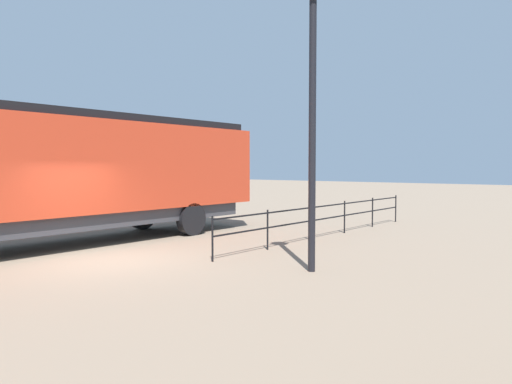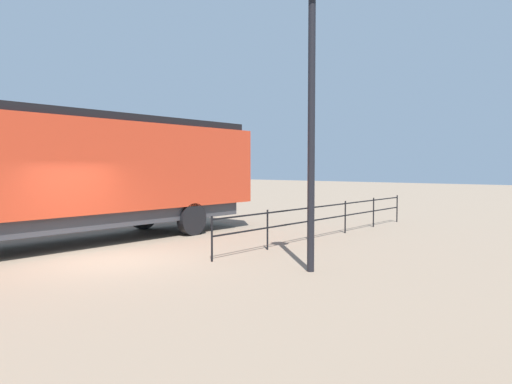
{
  "view_description": "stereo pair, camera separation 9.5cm",
  "coord_description": "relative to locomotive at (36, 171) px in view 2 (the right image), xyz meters",
  "views": [
    {
      "loc": [
        10.36,
        -7.04,
        2.34
      ],
      "look_at": [
        1.54,
        3.9,
        1.6
      ],
      "focal_mm": 34.36,
      "sensor_mm": 36.0,
      "label": 1
    },
    {
      "loc": [
        10.44,
        -6.98,
        2.34
      ],
      "look_at": [
        1.54,
        3.9,
        1.6
      ],
      "focal_mm": 34.36,
      "sensor_mm": 36.0,
      "label": 2
    }
  ],
  "objects": [
    {
      "name": "lamp_post",
      "position": [
        7.59,
        2.4,
        2.43
      ],
      "size": [
        0.54,
        0.54,
        6.5
      ],
      "color": "black",
      "rests_on": "ground_plane"
    },
    {
      "name": "locomotive",
      "position": [
        0.0,
        0.0,
        0.0
      ],
      "size": [
        2.94,
        16.31,
        3.92
      ],
      "color": "red",
      "rests_on": "ground_plane"
    },
    {
      "name": "ground_plane",
      "position": [
        3.04,
        0.25,
        -2.22
      ],
      "size": [
        120.0,
        120.0,
        0.0
      ],
      "primitive_type": "plane",
      "color": "#84705B"
    },
    {
      "name": "platform_fence",
      "position": [
        5.1,
        7.36,
        -1.47
      ],
      "size": [
        0.05,
        11.15,
        1.13
      ],
      "color": "black",
      "rests_on": "ground_plane"
    }
  ]
}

